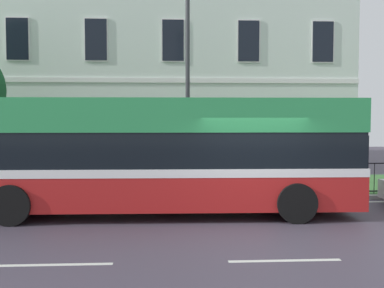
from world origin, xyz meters
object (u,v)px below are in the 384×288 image
(georgian_townhouse, at_px, (171,34))
(street_lamp_post, at_px, (188,73))
(single_decker_bus, at_px, (157,154))
(litter_bin, at_px, (10,177))

(georgian_townhouse, xyz_separation_m, street_lamp_post, (0.40, -9.21, -2.85))
(single_decker_bus, height_order, street_lamp_post, street_lamp_post)
(georgian_townhouse, relative_size, litter_bin, 15.22)
(single_decker_bus, bearing_deg, street_lamp_post, 75.19)
(georgian_townhouse, bearing_deg, litter_bin, -118.22)
(single_decker_bus, distance_m, street_lamp_post, 4.16)
(georgian_townhouse, height_order, street_lamp_post, georgian_townhouse)
(street_lamp_post, height_order, litter_bin, street_lamp_post)
(street_lamp_post, distance_m, litter_bin, 6.50)
(georgian_townhouse, relative_size, single_decker_bus, 1.56)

